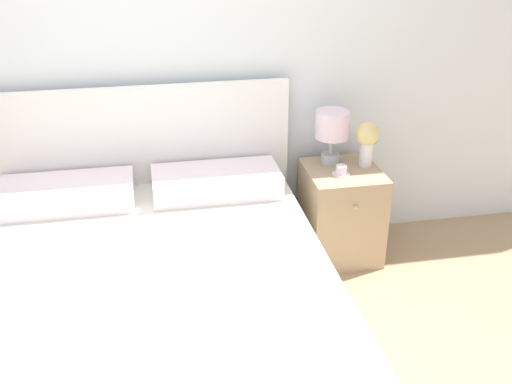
# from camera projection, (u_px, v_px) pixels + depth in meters

# --- Properties ---
(ground_plane) EXTENTS (12.00, 12.00, 0.00)m
(ground_plane) POSITION_uv_depth(u_px,v_px,m) (149.00, 250.00, 3.91)
(ground_plane) COLOR tan
(wall_back) EXTENTS (8.00, 0.06, 2.60)m
(wall_back) POSITION_uv_depth(u_px,v_px,m) (131.00, 49.00, 3.41)
(wall_back) COLOR white
(wall_back) RESTS_ON ground_plane
(bed) EXTENTS (1.80, 2.07, 1.10)m
(bed) POSITION_uv_depth(u_px,v_px,m) (151.00, 302.00, 2.95)
(bed) COLOR white
(bed) RESTS_ON ground_plane
(nightstand) EXTENTS (0.45, 0.50, 0.59)m
(nightstand) POSITION_uv_depth(u_px,v_px,m) (341.00, 213.00, 3.76)
(nightstand) COLOR tan
(nightstand) RESTS_ON ground_plane
(table_lamp) EXTENTS (0.21, 0.21, 0.34)m
(table_lamp) POSITION_uv_depth(u_px,v_px,m) (332.00, 128.00, 3.61)
(table_lamp) COLOR #A8B2BC
(table_lamp) RESTS_ON nightstand
(flower_vase) EXTENTS (0.14, 0.14, 0.28)m
(flower_vase) POSITION_uv_depth(u_px,v_px,m) (367.00, 139.00, 3.62)
(flower_vase) COLOR white
(flower_vase) RESTS_ON nightstand
(teacup) EXTENTS (0.11, 0.11, 0.06)m
(teacup) POSITION_uv_depth(u_px,v_px,m) (341.00, 171.00, 3.56)
(teacup) COLOR white
(teacup) RESTS_ON nightstand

